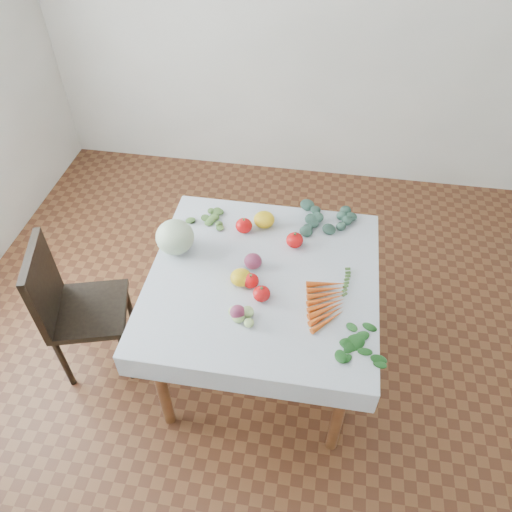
# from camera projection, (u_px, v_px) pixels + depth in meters

# --- Properties ---
(ground) EXTENTS (4.00, 4.00, 0.00)m
(ground) POSITION_uv_depth(u_px,v_px,m) (262.00, 362.00, 2.99)
(ground) COLOR brown
(back_wall) EXTENTS (4.00, 0.04, 2.70)m
(back_wall) POSITION_uv_depth(u_px,v_px,m) (308.00, 7.00, 3.42)
(back_wall) COLOR white
(back_wall) RESTS_ON ground
(table) EXTENTS (1.00, 1.00, 0.75)m
(table) POSITION_uv_depth(u_px,v_px,m) (263.00, 291.00, 2.53)
(table) COLOR brown
(table) RESTS_ON ground
(tablecloth) EXTENTS (1.12, 1.12, 0.01)m
(tablecloth) POSITION_uv_depth(u_px,v_px,m) (263.00, 278.00, 2.46)
(tablecloth) COLOR white
(tablecloth) RESTS_ON table
(chair) EXTENTS (0.49, 0.49, 0.88)m
(chair) POSITION_uv_depth(u_px,v_px,m) (70.00, 303.00, 2.66)
(chair) COLOR black
(chair) RESTS_ON ground
(cabbage) EXTENTS (0.26, 0.26, 0.18)m
(cabbage) POSITION_uv_depth(u_px,v_px,m) (175.00, 237.00, 2.53)
(cabbage) COLOR beige
(cabbage) RESTS_ON tablecloth
(tomato_a) EXTENTS (0.12, 0.12, 0.08)m
(tomato_a) POSITION_uv_depth(u_px,v_px,m) (244.00, 226.00, 2.66)
(tomato_a) COLOR red
(tomato_a) RESTS_ON tablecloth
(tomato_b) EXTENTS (0.11, 0.11, 0.08)m
(tomato_b) POSITION_uv_depth(u_px,v_px,m) (295.00, 240.00, 2.59)
(tomato_b) COLOR red
(tomato_b) RESTS_ON tablecloth
(tomato_c) EXTENTS (0.11, 0.11, 0.07)m
(tomato_c) POSITION_uv_depth(u_px,v_px,m) (262.00, 294.00, 2.33)
(tomato_c) COLOR red
(tomato_c) RESTS_ON tablecloth
(tomato_d) EXTENTS (0.09, 0.09, 0.07)m
(tomato_d) POSITION_uv_depth(u_px,v_px,m) (251.00, 281.00, 2.39)
(tomato_d) COLOR red
(tomato_d) RESTS_ON tablecloth
(heirloom_back) EXTENTS (0.14, 0.14, 0.08)m
(heirloom_back) POSITION_uv_depth(u_px,v_px,m) (264.00, 220.00, 2.70)
(heirloom_back) COLOR yellow
(heirloom_back) RESTS_ON tablecloth
(heirloom_front) EXTENTS (0.12, 0.12, 0.07)m
(heirloom_front) POSITION_uv_depth(u_px,v_px,m) (241.00, 277.00, 2.40)
(heirloom_front) COLOR yellow
(heirloom_front) RESTS_ON tablecloth
(onion_a) EXTENTS (0.12, 0.12, 0.08)m
(onion_a) POSITION_uv_depth(u_px,v_px,m) (253.00, 261.00, 2.48)
(onion_a) COLOR maroon
(onion_a) RESTS_ON tablecloth
(onion_b) EXTENTS (0.08, 0.08, 0.06)m
(onion_b) POSITION_uv_depth(u_px,v_px,m) (238.00, 312.00, 2.26)
(onion_b) COLOR maroon
(onion_b) RESTS_ON tablecloth
(tomatillo_cluster) EXTENTS (0.11, 0.11, 0.04)m
(tomatillo_cluster) POSITION_uv_depth(u_px,v_px,m) (238.00, 318.00, 2.25)
(tomatillo_cluster) COLOR #A0BD6D
(tomatillo_cluster) RESTS_ON tablecloth
(carrot_bunch) EXTENTS (0.20, 0.34, 0.03)m
(carrot_bunch) POSITION_uv_depth(u_px,v_px,m) (327.00, 302.00, 2.33)
(carrot_bunch) COLOR orange
(carrot_bunch) RESTS_ON tablecloth
(kale_bunch) EXTENTS (0.32, 0.26, 0.04)m
(kale_bunch) POSITION_uv_depth(u_px,v_px,m) (325.00, 220.00, 2.73)
(kale_bunch) COLOR #335446
(kale_bunch) RESTS_ON tablecloth
(basil_bunch) EXTENTS (0.29, 0.21, 0.01)m
(basil_bunch) POSITION_uv_depth(u_px,v_px,m) (359.00, 345.00, 2.16)
(basil_bunch) COLOR #1A531B
(basil_bunch) RESTS_ON tablecloth
(dill_bunch) EXTENTS (0.21, 0.15, 0.02)m
(dill_bunch) POSITION_uv_depth(u_px,v_px,m) (206.00, 219.00, 2.75)
(dill_bunch) COLOR #4C7535
(dill_bunch) RESTS_ON tablecloth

